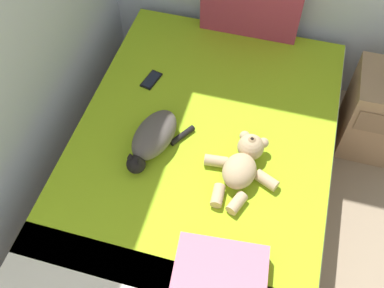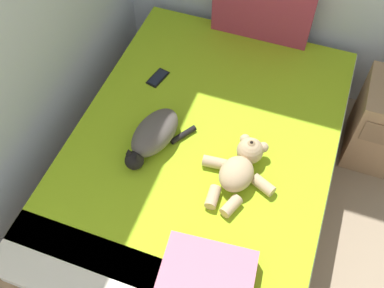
# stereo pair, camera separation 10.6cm
# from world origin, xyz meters

# --- Properties ---
(bed) EXTENTS (1.45, 2.03, 0.50)m
(bed) POSITION_xyz_m (0.91, 2.78, 0.24)
(bed) COLOR #9E7A56
(bed) RESTS_ON ground_plane
(cat) EXTENTS (0.31, 0.42, 0.15)m
(cat) POSITION_xyz_m (0.67, 2.68, 0.57)
(cat) COLOR #59514C
(cat) RESTS_ON bed
(teddy_bear) EXTENTS (0.40, 0.46, 0.15)m
(teddy_bear) POSITION_xyz_m (1.16, 2.64, 0.56)
(teddy_bear) COLOR tan
(teddy_bear) RESTS_ON bed
(cell_phone) EXTENTS (0.10, 0.16, 0.01)m
(cell_phone) POSITION_xyz_m (0.50, 3.13, 0.50)
(cell_phone) COLOR black
(cell_phone) RESTS_ON bed
(throw_pillow) EXTENTS (0.43, 0.32, 0.11)m
(throw_pillow) POSITION_xyz_m (1.18, 2.07, 0.55)
(throw_pillow) COLOR #D1728C
(throw_pillow) RESTS_ON bed
(nightstand) EXTENTS (0.43, 0.45, 0.57)m
(nightstand) POSITION_xyz_m (1.91, 3.44, 0.29)
(nightstand) COLOR #9E7A56
(nightstand) RESTS_ON ground_plane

